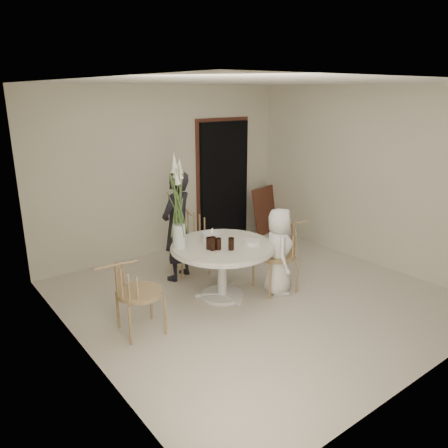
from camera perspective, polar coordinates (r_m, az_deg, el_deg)
ground at (r=5.88m, az=4.04°, el=-9.34°), size 4.50×4.50×0.00m
room_shell at (r=5.36m, az=4.40°, el=6.37°), size 4.50×4.50×4.50m
doorway at (r=7.85m, az=-0.02°, el=5.59°), size 1.00×0.10×2.10m
door_trim at (r=7.87m, az=-0.20°, el=6.06°), size 1.12×0.03×2.22m
table at (r=5.61m, az=-0.21°, el=-3.77°), size 1.33×1.33×0.73m
picture_frame at (r=8.31m, az=5.38°, el=1.80°), size 0.68×0.35×0.87m
chair_far at (r=6.55m, az=-4.48°, el=-1.07°), size 0.60×0.63×0.89m
chair_right at (r=5.92m, az=7.82°, el=-2.94°), size 0.61×0.57×0.93m
chair_left at (r=4.87m, az=-12.34°, el=-8.11°), size 0.56×0.52×0.88m
girl at (r=6.17m, az=-6.15°, el=-0.26°), size 0.68×0.58×1.57m
boy at (r=5.78m, az=7.15°, el=-3.58°), size 0.62×0.68×1.17m
birthday_cake at (r=5.67m, az=-1.64°, el=-1.70°), size 0.24×0.24×0.17m
cola_tumbler_a at (r=5.36m, az=-0.73°, el=-2.61°), size 0.08×0.08×0.15m
cola_tumbler_b at (r=5.35m, az=0.94°, el=-2.61°), size 0.10×0.10×0.16m
cola_tumbler_c at (r=5.34m, az=-1.49°, el=-2.57°), size 0.09×0.09×0.17m
cola_tumbler_d at (r=5.38m, az=-1.98°, el=-2.53°), size 0.08×0.08×0.15m
plate_stack at (r=5.57m, az=3.76°, el=-2.42°), size 0.25×0.25×0.05m
flower_vase at (r=5.31m, az=-6.02°, el=2.64°), size 0.16×0.16×1.20m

